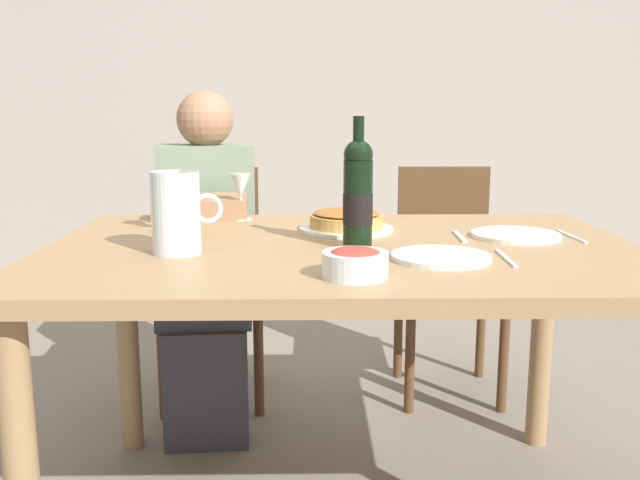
{
  "coord_description": "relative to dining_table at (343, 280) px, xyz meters",
  "views": [
    {
      "loc": [
        -0.09,
        -1.72,
        1.11
      ],
      "look_at": [
        -0.06,
        -0.04,
        0.78
      ],
      "focal_mm": 38.99,
      "sensor_mm": 36.0,
      "label": 1
    }
  ],
  "objects": [
    {
      "name": "diner_left",
      "position": [
        -0.44,
        0.65,
        -0.05
      ],
      "size": [
        0.36,
        0.52,
        1.16
      ],
      "rotation": [
        0.0,
        0.0,
        3.22
      ],
      "color": "gray",
      "rests_on": "ground"
    },
    {
      "name": "water_pitcher",
      "position": [
        -0.4,
        -0.1,
        0.18
      ],
      "size": [
        0.17,
        0.11,
        0.2
      ],
      "color": "silver",
      "rests_on": "dining_table"
    },
    {
      "name": "chair_right",
      "position": [
        0.45,
        0.91,
        -0.17
      ],
      "size": [
        0.4,
        0.4,
        0.87
      ],
      "rotation": [
        0.0,
        0.0,
        3.14
      ],
      "color": "brown",
      "rests_on": "ground"
    },
    {
      "name": "salad_bowl",
      "position": [
        0.01,
        -0.34,
        0.12
      ],
      "size": [
        0.14,
        0.14,
        0.06
      ],
      "color": "silver",
      "rests_on": "dining_table"
    },
    {
      "name": "knife_right_setting",
      "position": [
        0.37,
        -0.17,
        0.09
      ],
      "size": [
        0.02,
        0.18,
        0.0
      ],
      "primitive_type": "cube",
      "rotation": [
        0.0,
        0.0,
        1.54
      ],
      "color": "silver",
      "rests_on": "dining_table"
    },
    {
      "name": "knife_left_setting",
      "position": [
        0.62,
        0.1,
        0.09
      ],
      "size": [
        0.02,
        0.18,
        0.0
      ],
      "primitive_type": "cube",
      "rotation": [
        0.0,
        0.0,
        1.63
      ],
      "color": "silver",
      "rests_on": "dining_table"
    },
    {
      "name": "spoon_right_setting",
      "position": [
        0.07,
        -0.17,
        0.09
      ],
      "size": [
        0.02,
        0.16,
        0.0
      ],
      "primitive_type": "cube",
      "rotation": [
        0.0,
        0.0,
        1.62
      ],
      "color": "silver",
      "rests_on": "dining_table"
    },
    {
      "name": "dinner_plate_right_setting",
      "position": [
        0.22,
        -0.17,
        0.1
      ],
      "size": [
        0.23,
        0.23,
        0.01
      ],
      "primitive_type": "cylinder",
      "color": "silver",
      "rests_on": "dining_table"
    },
    {
      "name": "wine_glass_left_diner",
      "position": [
        -0.5,
        0.22,
        0.19
      ],
      "size": [
        0.06,
        0.06,
        0.14
      ],
      "color": "silver",
      "rests_on": "dining_table"
    },
    {
      "name": "dining_table",
      "position": [
        0.0,
        0.0,
        0.0
      ],
      "size": [
        1.5,
        1.0,
        0.76
      ],
      "color": "#9E7A51",
      "rests_on": "ground"
    },
    {
      "name": "fork_left_setting",
      "position": [
        0.32,
        0.1,
        0.09
      ],
      "size": [
        0.02,
        0.16,
        0.0
      ],
      "primitive_type": "cube",
      "rotation": [
        0.0,
        0.0,
        1.53
      ],
      "color": "silver",
      "rests_on": "dining_table"
    },
    {
      "name": "baked_tart",
      "position": [
        0.02,
        0.2,
        0.12
      ],
      "size": [
        0.26,
        0.26,
        0.06
      ],
      "color": "white",
      "rests_on": "dining_table"
    },
    {
      "name": "wine_glass_right_diner",
      "position": [
        -0.29,
        0.4,
        0.19
      ],
      "size": [
        0.07,
        0.07,
        0.14
      ],
      "color": "silver",
      "rests_on": "dining_table"
    },
    {
      "name": "chair_left",
      "position": [
        -0.46,
        0.89,
        -0.17
      ],
      "size": [
        0.43,
        0.43,
        0.87
      ],
      "rotation": [
        0.0,
        0.0,
        3.22
      ],
      "color": "brown",
      "rests_on": "ground"
    },
    {
      "name": "back_wall",
      "position": [
        0.0,
        2.55,
        0.73
      ],
      "size": [
        8.0,
        0.1,
        2.8
      ],
      "primitive_type": "cube",
      "color": "#A3998E",
      "rests_on": "ground"
    },
    {
      "name": "wine_bottle",
      "position": [
        0.03,
        -0.04,
        0.23
      ],
      "size": [
        0.07,
        0.07,
        0.32
      ],
      "color": "black",
      "rests_on": "dining_table"
    },
    {
      "name": "dinner_plate_left_setting",
      "position": [
        0.47,
        0.1,
        0.1
      ],
      "size": [
        0.24,
        0.24,
        0.01
      ],
      "primitive_type": "cylinder",
      "color": "white",
      "rests_on": "dining_table"
    }
  ]
}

